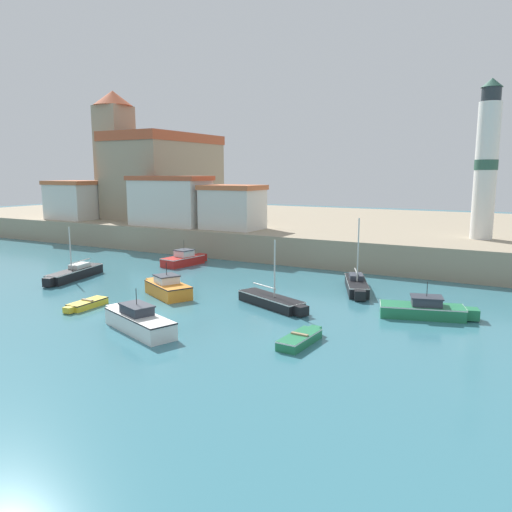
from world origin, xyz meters
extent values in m
plane|color=teal|center=(0.00, 0.00, 0.00)|extent=(200.00, 200.00, 0.00)
cube|color=gray|center=(0.00, 38.76, 1.34)|extent=(120.00, 40.00, 2.69)
cube|color=yellow|center=(-4.97, -0.65, 0.22)|extent=(1.14, 2.78, 0.45)
cube|color=yellow|center=(-4.90, -2.24, 0.22)|extent=(0.58, 0.48, 0.38)
cube|color=black|center=(-4.97, -0.65, 0.41)|extent=(1.15, 2.81, 0.07)
cube|color=#997F5B|center=(-4.97, -0.65, 0.49)|extent=(0.88, 0.24, 0.08)
cube|color=black|center=(-12.70, 5.19, 0.40)|extent=(2.52, 6.09, 0.80)
cube|color=black|center=(-12.01, 2.00, 0.40)|extent=(0.82, 0.72, 0.68)
cube|color=white|center=(-12.70, 5.19, 0.76)|extent=(2.54, 6.15, 0.07)
cylinder|color=silver|center=(-12.60, 4.76, 2.57)|extent=(0.10, 0.10, 3.54)
cylinder|color=silver|center=(-12.85, 5.92, 1.35)|extent=(0.64, 2.63, 0.08)
cube|color=silver|center=(-12.82, 5.77, 0.98)|extent=(1.26, 1.93, 0.36)
cube|color=white|center=(1.44, -2.83, 0.48)|extent=(5.52, 3.33, 0.96)
cube|color=white|center=(-1.39, -1.79, 0.48)|extent=(0.98, 1.07, 0.81)
cube|color=black|center=(1.44, -2.83, 0.92)|extent=(5.58, 3.36, 0.07)
cube|color=#333842|center=(1.19, -2.74, 1.19)|extent=(2.15, 1.77, 0.46)
cube|color=#2D333D|center=(1.19, -2.74, 1.45)|extent=(2.33, 1.90, 0.08)
cylinder|color=black|center=(1.19, -2.74, 1.94)|extent=(0.04, 0.04, 0.90)
cube|color=red|center=(-8.62, 14.35, 0.41)|extent=(2.36, 4.31, 0.82)
cube|color=red|center=(-8.28, 16.78, 0.41)|extent=(1.10, 0.94, 0.70)
cube|color=white|center=(-8.62, 14.35, 0.78)|extent=(2.39, 4.36, 0.07)
cube|color=silver|center=(-8.59, 14.55, 1.11)|extent=(1.54, 1.61, 0.56)
cube|color=#2D333D|center=(-8.59, 14.55, 1.43)|extent=(1.65, 1.74, 0.08)
cylinder|color=black|center=(-8.59, 14.55, 1.92)|extent=(0.04, 0.04, 0.90)
cube|color=black|center=(5.34, 5.34, 0.35)|extent=(5.34, 3.33, 0.70)
cube|color=black|center=(8.03, 4.20, 0.35)|extent=(0.88, 0.96, 0.59)
cube|color=white|center=(5.34, 5.34, 0.66)|extent=(5.39, 3.36, 0.07)
cylinder|color=silver|center=(5.70, 5.19, 2.57)|extent=(0.10, 0.10, 3.75)
cylinder|color=silver|center=(4.75, 5.59, 1.25)|extent=(2.19, 0.99, 0.08)
cube|color=#237A4C|center=(10.00, -0.48, 0.25)|extent=(1.29, 3.13, 0.50)
cube|color=#237A4C|center=(10.11, 1.30, 0.25)|extent=(0.63, 0.53, 0.43)
cube|color=white|center=(10.00, -0.48, 0.46)|extent=(1.30, 3.16, 0.07)
cube|color=#997F5B|center=(10.00, -0.48, 0.54)|extent=(0.94, 0.26, 0.08)
cube|color=#237A4C|center=(14.50, 7.55, 0.38)|extent=(5.16, 3.03, 0.75)
cube|color=#237A4C|center=(17.22, 8.34, 0.38)|extent=(1.02, 1.13, 0.64)
cube|color=white|center=(14.50, 7.55, 0.71)|extent=(5.22, 3.06, 0.07)
cube|color=#333842|center=(14.74, 7.62, 0.99)|extent=(2.00, 1.73, 0.48)
cube|color=#2D333D|center=(14.74, 7.62, 1.27)|extent=(2.17, 1.85, 0.08)
cylinder|color=black|center=(14.74, 7.62, 1.76)|extent=(0.04, 0.04, 0.90)
cube|color=black|center=(8.94, 12.24, 0.40)|extent=(3.31, 5.50, 0.79)
cube|color=black|center=(10.08, 9.47, 0.40)|extent=(0.94, 0.86, 0.68)
cube|color=white|center=(8.94, 12.24, 0.75)|extent=(3.34, 5.55, 0.07)
cylinder|color=silver|center=(9.09, 11.87, 3.12)|extent=(0.10, 0.10, 4.66)
cylinder|color=silver|center=(8.69, 12.86, 1.34)|extent=(0.99, 2.27, 0.08)
cube|color=#333842|center=(8.74, 12.74, 0.97)|extent=(1.50, 1.86, 0.36)
cube|color=orange|center=(-2.21, 4.20, 0.47)|extent=(4.45, 3.51, 0.94)
cube|color=orange|center=(-4.39, 5.31, 0.47)|extent=(1.22, 1.30, 0.80)
cube|color=black|center=(-2.21, 4.20, 0.90)|extent=(4.50, 3.54, 0.07)
cube|color=silver|center=(-2.39, 4.29, 1.19)|extent=(1.90, 1.90, 0.50)
cube|color=#2D333D|center=(-2.39, 4.29, 1.47)|extent=(2.05, 2.03, 0.08)
cylinder|color=black|center=(-2.39, 4.29, 1.96)|extent=(0.04, 0.04, 0.90)
cube|color=gray|center=(-24.00, 31.00, 7.60)|extent=(9.23, 15.27, 9.82)
cube|color=#B25133|center=(-24.00, 31.00, 13.11)|extent=(9.41, 15.58, 1.20)
cube|color=gray|center=(-30.66, 28.71, 10.09)|extent=(4.08, 4.08, 14.80)
cone|color=#B25133|center=(-30.66, 28.71, 18.49)|extent=(5.31, 5.31, 2.00)
cylinder|color=silver|center=(16.00, 26.51, 8.72)|extent=(1.93, 1.93, 12.07)
cylinder|color=#2D5647|center=(16.00, 26.51, 9.33)|extent=(1.99, 1.99, 0.90)
cylinder|color=#262D33|center=(16.00, 26.51, 15.36)|extent=(1.64, 1.64, 1.20)
cone|color=#2D5647|center=(16.00, 26.51, 16.36)|extent=(1.84, 1.84, 0.80)
cube|color=silver|center=(-16.00, 21.94, 5.23)|extent=(8.91, 4.32, 5.09)
cube|color=#B25133|center=(-16.00, 21.94, 8.03)|extent=(9.35, 4.54, 0.50)
cube|color=silver|center=(-8.00, 22.40, 4.77)|extent=(6.00, 4.41, 4.17)
cube|color=#C1663D|center=(-8.00, 22.40, 7.10)|extent=(6.29, 4.64, 0.50)
cube|color=silver|center=(-32.00, 22.59, 4.90)|extent=(6.33, 5.07, 4.42)
cube|color=#C1663D|center=(-32.00, 22.59, 7.36)|extent=(6.64, 5.33, 0.50)
camera|label=1|loc=(19.81, -22.88, 8.68)|focal=35.00mm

